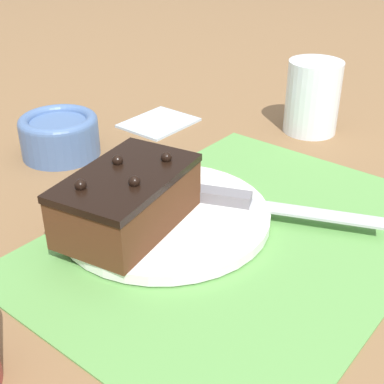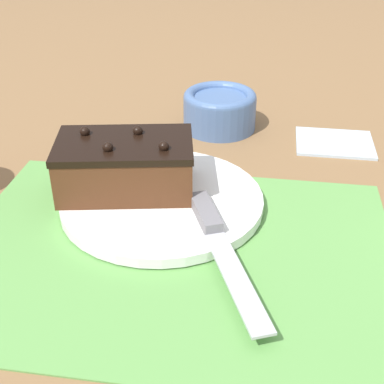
% 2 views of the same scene
% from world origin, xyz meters
% --- Properties ---
extents(ground_plane, '(3.00, 3.00, 0.00)m').
position_xyz_m(ground_plane, '(0.00, 0.00, 0.00)').
color(ground_plane, olive).
extents(placemat_woven, '(0.46, 0.34, 0.00)m').
position_xyz_m(placemat_woven, '(0.00, 0.00, 0.00)').
color(placemat_woven, '#609E4C').
rests_on(placemat_woven, ground_plane).
extents(cake_plate, '(0.24, 0.24, 0.01)m').
position_xyz_m(cake_plate, '(0.03, -0.08, 0.01)').
color(cake_plate, white).
rests_on(cake_plate, placemat_woven).
extents(chocolate_cake, '(0.17, 0.12, 0.07)m').
position_xyz_m(chocolate_cake, '(0.07, -0.10, 0.05)').
color(chocolate_cake, '#512D19').
rests_on(chocolate_cake, cake_plate).
extents(serving_knife, '(0.10, 0.21, 0.01)m').
position_xyz_m(serving_knife, '(-0.04, -0.01, 0.02)').
color(serving_knife, slate).
rests_on(serving_knife, cake_plate).
extents(drinking_glass, '(0.08, 0.08, 0.11)m').
position_xyz_m(drinking_glass, '(-0.31, -0.09, 0.06)').
color(drinking_glass, white).
rests_on(drinking_glass, ground_plane).
extents(small_bowl, '(0.11, 0.11, 0.06)m').
position_xyz_m(small_bowl, '(-0.01, -0.32, 0.03)').
color(small_bowl, '#4C6B9E').
rests_on(small_bowl, ground_plane).
extents(folded_napkin, '(0.11, 0.09, 0.01)m').
position_xyz_m(folded_napkin, '(-0.19, -0.29, 0.00)').
color(folded_napkin, silver).
rests_on(folded_napkin, ground_plane).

